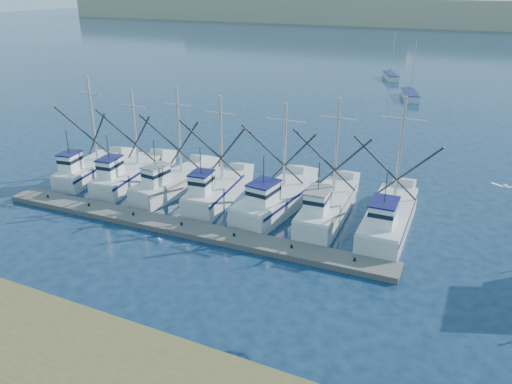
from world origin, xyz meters
TOP-DOWN VIEW (x-y plane):
  - ground at (0.00, 0.00)m, footprint 500.00×500.00m
  - floating_dock at (-6.13, 6.27)m, footprint 29.50×2.94m
  - dune_ridge at (0.00, 210.00)m, footprint 360.00×60.00m
  - trawler_fleet at (-4.39, 11.44)m, footprint 28.70×9.31m
  - sailboat_near at (0.86, 56.28)m, footprint 3.73×7.01m
  - sailboat_far at (-4.89, 71.06)m, footprint 3.93×6.39m
  - flying_gull at (12.92, 5.66)m, footprint 1.23×0.22m

SIDE VIEW (x-z plane):
  - ground at x=0.00m, z-range 0.00..0.00m
  - floating_dock at x=-6.13m, z-range 0.00..0.39m
  - sailboat_near at x=0.86m, z-range -3.56..4.54m
  - sailboat_far at x=-4.89m, z-range -3.55..4.55m
  - trawler_fleet at x=-4.39m, z-range -3.53..5.49m
  - dune_ridge at x=0.00m, z-range 0.00..10.00m
  - flying_gull at x=12.92m, z-range 6.71..6.93m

